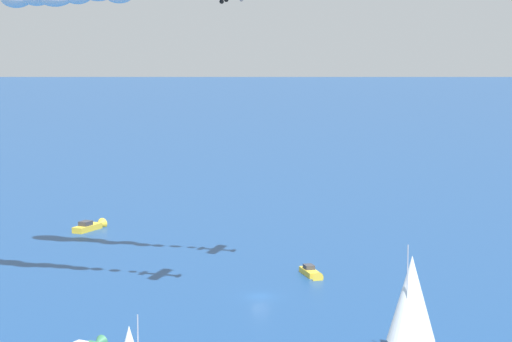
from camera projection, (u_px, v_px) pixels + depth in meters
The scene contains 4 objects.
ground_plane at pixel (260, 296), 153.29m from camera, with size 2000.00×2000.00×0.00m, color navy.
motorboat_far_port at pixel (312, 273), 166.08m from camera, with size 2.10×7.08×2.04m.
sailboat_mid_cluster at pixel (411, 304), 124.34m from camera, with size 9.51×9.55×13.58m.
motorboat_outer_ring_a at pixel (91, 226), 206.27m from camera, with size 7.32×8.40×2.58m.
Camera 1 is at (33.86, 145.84, 37.69)m, focal length 73.52 mm.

